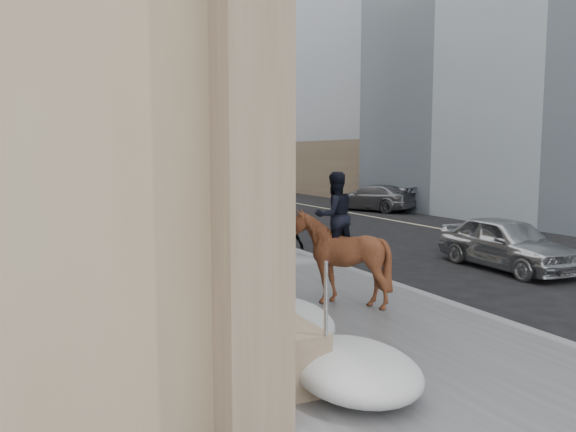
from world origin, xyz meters
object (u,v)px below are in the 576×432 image
object	(u,v)px
mounted_horse_left	(248,241)
car_grey	(373,198)
pedestrian	(279,248)
car_silver	(507,243)
mounted_horse_right	(338,250)

from	to	relation	value
mounted_horse_left	car_grey	size ratio (longest dim) A/B	0.56
pedestrian	car_silver	distance (m)	6.82
mounted_horse_left	car_silver	distance (m)	7.38
mounted_horse_left	mounted_horse_right	size ratio (longest dim) A/B	1.05
mounted_horse_left	mounted_horse_right	distance (m)	1.96
mounted_horse_left	mounted_horse_right	xyz separation A→B (m)	(1.30, -1.46, -0.06)
car_silver	car_grey	size ratio (longest dim) A/B	0.85
car_grey	mounted_horse_right	bearing A→B (deg)	31.43
mounted_horse_left	mounted_horse_right	bearing A→B (deg)	120.45
pedestrian	mounted_horse_right	bearing A→B (deg)	-58.84
mounted_horse_left	car_silver	world-z (taller)	mounted_horse_left
car_silver	car_grey	world-z (taller)	car_grey
mounted_horse_right	car_silver	distance (m)	6.25
mounted_horse_left	car_silver	size ratio (longest dim) A/B	0.66
mounted_horse_left	car_silver	bearing A→B (deg)	168.67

